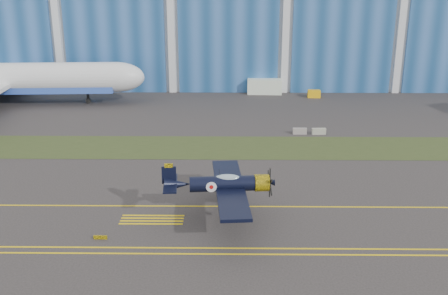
{
  "coord_description": "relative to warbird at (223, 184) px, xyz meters",
  "views": [
    {
      "loc": [
        -10.61,
        -53.13,
        22.09
      ],
      "look_at": [
        -11.27,
        1.13,
        4.22
      ],
      "focal_mm": 42.0,
      "sensor_mm": 36.0,
      "label": 1
    }
  ],
  "objects": [
    {
      "name": "guard_board_left",
      "position": [
        -10.73,
        -4.13,
        -3.45
      ],
      "size": [
        1.2,
        0.15,
        0.35
      ],
      "primitive_type": "cube",
      "color": "yellow",
      "rests_on": "ground"
    },
    {
      "name": "taxiway_centreline",
      "position": [
        11.27,
        2.87,
        -3.61
      ],
      "size": [
        200.0,
        0.2,
        0.02
      ],
      "primitive_type": "cube",
      "color": "yellow",
      "rests_on": "ground"
    },
    {
      "name": "tug",
      "position": [
        16.6,
        52.62,
        -2.93
      ],
      "size": [
        2.45,
        1.61,
        1.38
      ],
      "primitive_type": "cube",
      "rotation": [
        0.0,
        0.0,
        -0.06
      ],
      "color": "#F6B50E",
      "rests_on": "ground"
    },
    {
      "name": "edge_line_far",
      "position": [
        11.27,
        -5.63,
        -3.61
      ],
      "size": [
        80.0,
        0.2,
        0.02
      ],
      "primitive_type": "cube",
      "color": "yellow",
      "rests_on": "ground"
    },
    {
      "name": "shipping_container",
      "position": [
        7.38,
        55.82,
        -2.18
      ],
      "size": [
        6.8,
        3.01,
        2.89
      ],
      "primitive_type": "cube",
      "rotation": [
        0.0,
        0.0,
        -0.05
      ],
      "color": "white",
      "rests_on": "ground"
    },
    {
      "name": "hold_short_ladder",
      "position": [
        -6.73,
        -0.23,
        -3.61
      ],
      "size": [
        6.0,
        2.4,
        0.02
      ],
      "primitive_type": null,
      "color": "yellow",
      "rests_on": "ground"
    },
    {
      "name": "barrier_b",
      "position": [
        13.63,
        28.2,
        -3.17
      ],
      "size": [
        2.04,
        0.73,
        0.9
      ],
      "primitive_type": "cube",
      "rotation": [
        0.0,
        0.0,
        0.07
      ],
      "color": "#A09E8D",
      "rests_on": "ground"
    },
    {
      "name": "barrier_a",
      "position": [
        10.86,
        28.28,
        -3.17
      ],
      "size": [
        2.01,
        0.62,
        0.9
      ],
      "primitive_type": "cube",
      "rotation": [
        0.0,
        0.0,
        0.01
      ],
      "color": "gray",
      "rests_on": "ground"
    },
    {
      "name": "grass_median",
      "position": [
        11.27,
        21.87,
        -3.6
      ],
      "size": [
        260.0,
        10.0,
        0.02
      ],
      "primitive_type": "cube",
      "color": "#475128",
      "rests_on": "ground"
    },
    {
      "name": "hangar",
      "position": [
        11.27,
        79.65,
        11.34
      ],
      "size": [
        220.0,
        45.7,
        30.0
      ],
      "color": "silver",
      "rests_on": "ground"
    },
    {
      "name": "edge_line_near",
      "position": [
        11.27,
        -6.63,
        -3.61
      ],
      "size": [
        80.0,
        0.2,
        0.02
      ],
      "primitive_type": "cube",
      "color": "yellow",
      "rests_on": "ground"
    },
    {
      "name": "ground",
      "position": [
        11.27,
        7.87,
        -3.62
      ],
      "size": [
        260.0,
        260.0,
        0.0
      ],
      "primitive_type": "plane",
      "color": "#393434",
      "rests_on": "ground"
    },
    {
      "name": "warbird",
      "position": [
        0.0,
        0.0,
        0.0
      ],
      "size": [
        12.77,
        15.0,
        4.2
      ],
      "rotation": [
        0.0,
        0.0,
        0.08
      ],
      "color": "black",
      "rests_on": "ground"
    }
  ]
}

